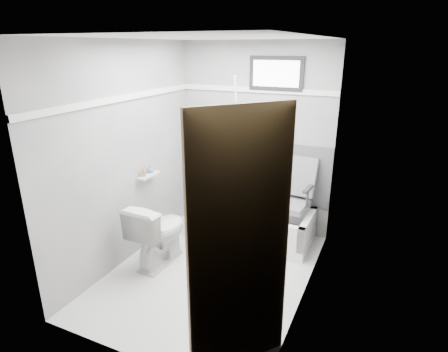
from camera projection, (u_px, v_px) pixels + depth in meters
The scene contains 19 objects.
floor at pixel (211, 272), 4.06m from camera, with size 2.60×2.60×0.00m, color white.
ceiling at pixel (207, 37), 3.27m from camera, with size 2.60×2.60×0.00m, color silver.
wall_back at pixel (255, 139), 4.78m from camera, with size 2.00×0.02×2.40m, color slate.
wall_front at pixel (124, 221), 2.55m from camera, with size 2.00×0.02×2.40m, color slate.
wall_left at pixel (127, 156), 4.06m from camera, with size 0.02×2.60×2.40m, color slate.
wall_right at pixel (311, 182), 3.28m from camera, with size 0.02×2.60×2.40m, color slate.
bathtub at pixel (251, 222), 4.75m from camera, with size 1.50×0.70×0.42m, color white, non-canonical shape.
office_chair at pixel (287, 198), 4.49m from camera, with size 0.55×0.55×0.95m, color slate, non-canonical shape.
toilet at pixel (159, 232), 4.15m from camera, with size 0.42×0.75×0.74m, color silver.
door at pixel (259, 279), 2.25m from camera, with size 0.78×0.78×2.00m, color brown, non-canonical shape.
window at pixel (276, 74), 4.40m from camera, with size 0.66×0.04×0.40m, color black, non-canonical shape.
backerboard at pixel (272, 171), 4.81m from camera, with size 1.50×0.02×0.78m, color #4C4C4F.
trim_back at pixel (256, 90), 4.57m from camera, with size 2.00×0.02×0.06m, color white.
trim_left at pixel (123, 98), 3.85m from camera, with size 0.02×2.60×0.06m, color white.
pole at pixel (239, 154), 4.67m from camera, with size 0.02×0.02×1.95m, color silver.
shelf at pixel (149, 175), 4.36m from camera, with size 0.10×0.32×0.03m, color silver.
soap_bottle_a at pixel (143, 172), 4.27m from camera, with size 0.05×0.05×0.12m, color #95724A.
soap_bottle_b at pixel (151, 169), 4.40m from camera, with size 0.08×0.08×0.10m, color slate.
faucet at pixel (239, 185), 5.05m from camera, with size 0.26×0.10×0.16m, color silver, non-canonical shape.
Camera 1 is at (1.58, -3.11, 2.33)m, focal length 30.00 mm.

